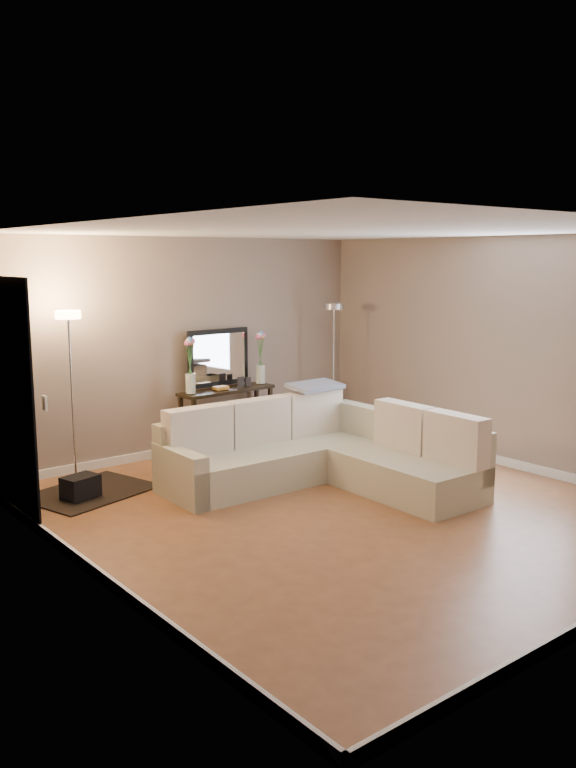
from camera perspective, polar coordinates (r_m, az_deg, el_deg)
floor at (r=7.23m, az=4.02°, el=-9.51°), size 5.00×5.50×0.01m
ceiling at (r=6.83m, az=4.28°, el=11.65°), size 5.00×5.50×0.01m
wall_back at (r=9.11m, az=-7.73°, el=2.85°), size 5.00×0.02×2.60m
wall_left at (r=5.55m, az=-15.28°, el=-1.74°), size 0.02×5.50×2.60m
wall_right at (r=8.80m, az=16.26°, el=2.31°), size 0.02×5.50×2.60m
baseboard_back at (r=9.32m, az=-7.48°, el=-4.82°), size 5.00×0.03×0.10m
baseboard_left at (r=5.92m, az=-14.51°, el=-13.66°), size 0.03×5.50×0.10m
baseboard_right at (r=9.01m, az=15.79°, el=-5.61°), size 0.03×5.50×0.10m
doorway at (r=7.16m, az=-20.43°, el=-1.13°), size 0.02×1.20×2.20m
switch_plate at (r=6.35m, az=-18.06°, el=-1.38°), size 0.02×0.08×0.12m
sectional_sofa at (r=7.91m, az=2.37°, el=-5.35°), size 2.47×2.41×0.86m
throw_blanket at (r=8.50m, az=2.10°, el=-0.13°), size 0.63×0.38×0.08m
console_table at (r=9.18m, az=-5.05°, el=-2.51°), size 1.28×0.41×0.78m
leaning_mirror at (r=9.23m, az=-5.31°, el=2.02°), size 0.90×0.09×0.70m
table_decor at (r=9.12m, az=-4.55°, el=-0.13°), size 0.54×0.13×0.13m
flower_vase_left at (r=8.80m, az=-7.46°, el=1.11°), size 0.15×0.12×0.67m
flower_vase_right at (r=9.44m, az=-2.11°, el=1.76°), size 0.15×0.12×0.67m
floor_lamp_lit at (r=7.99m, az=-16.25°, el=1.53°), size 0.32×0.32×1.83m
floor_lamp_unlit at (r=9.81m, az=3.49°, el=3.11°), size 0.27×0.27×1.77m
charcoal_rug at (r=7.94m, az=-14.82°, el=-7.95°), size 1.39×1.18×0.02m
black_bag at (r=7.71m, az=-15.53°, el=-7.55°), size 0.39×0.32×0.22m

